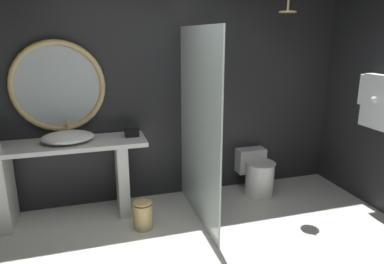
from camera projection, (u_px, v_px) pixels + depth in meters
The scene contains 10 objects.
back_wall_panel at pixel (161, 93), 4.19m from camera, with size 4.80×0.10×2.60m, color #232326.
vanity_counter at pixel (65, 171), 3.77m from camera, with size 1.75×0.52×0.87m.
vessel_sink at pixel (68, 137), 3.70m from camera, with size 0.54×0.44×0.20m.
tissue_box at pixel (132, 133), 3.91m from camera, with size 0.15×0.11×0.09m, color black.
round_wall_mirror at pixel (58, 87), 3.76m from camera, with size 0.99×0.06×0.99m.
shower_glass_panel at pixel (198, 128), 3.67m from camera, with size 0.02×1.34×2.06m, color silver.
rain_shower_head at pixel (288, 9), 3.85m from camera, with size 0.19×0.19×0.30m.
hanging_bathrobe at pixel (380, 99), 3.82m from camera, with size 0.20×0.59×0.66m.
toilet at pixel (257, 173), 4.48m from camera, with size 0.37×0.58×0.53m.
waste_bin at pixel (143, 214), 3.66m from camera, with size 0.20×0.20×0.33m.
Camera 1 is at (-0.84, -2.20, 1.97)m, focal length 32.77 mm.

